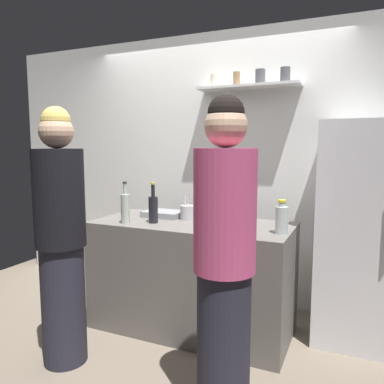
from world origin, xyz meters
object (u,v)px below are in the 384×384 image
wine_bottle_dark_glass (153,208)px  person_pink_top (224,261)px  person_blonde (61,238)px  refrigerator (360,233)px  wine_bottle_pale_glass (125,208)px  water_bottle_plastic (282,219)px  wine_bottle_amber_glass (239,215)px  utensil_holder (187,212)px  baking_pan (163,214)px

wine_bottle_dark_glass → person_pink_top: (0.86, -0.73, -0.12)m
person_blonde → refrigerator: bearing=47.9°
person_blonde → wine_bottle_pale_glass: bearing=91.0°
refrigerator → water_bottle_plastic: refrigerator is taller
refrigerator → person_pink_top: bearing=-118.6°
refrigerator → wine_bottle_dark_glass: size_ratio=5.20×
wine_bottle_amber_glass → water_bottle_plastic: 0.30m
person_pink_top → refrigerator: bearing=-73.6°
refrigerator → wine_bottle_pale_glass: bearing=-160.2°
refrigerator → person_blonde: (-1.88, -1.19, 0.04)m
refrigerator → person_pink_top: 1.41m
wine_bottle_dark_glass → wine_bottle_pale_glass: bearing=-149.8°
wine_bottle_dark_glass → water_bottle_plastic: wine_bottle_dark_glass is taller
refrigerator → water_bottle_plastic: size_ratio=7.00×
wine_bottle_pale_glass → refrigerator: bearing=19.8°
wine_bottle_amber_glass → water_bottle_plastic: bearing=16.8°
utensil_holder → wine_bottle_dark_glass: 0.31m
wine_bottle_pale_glass → wine_bottle_dark_glass: size_ratio=1.03×
baking_pan → water_bottle_plastic: water_bottle_plastic is taller
wine_bottle_amber_glass → water_bottle_plastic: (0.29, 0.09, -0.02)m
refrigerator → utensil_holder: bearing=-168.3°
utensil_holder → person_pink_top: (0.67, -0.96, -0.07)m
person_pink_top → person_blonde: 1.20m
baking_pan → wine_bottle_amber_glass: (0.79, -0.33, 0.10)m
refrigerator → water_bottle_plastic: 0.72m
baking_pan → wine_bottle_dark_glass: bearing=-79.0°
wine_bottle_pale_glass → wine_bottle_amber_glass: wine_bottle_pale_glass is taller
wine_bottle_pale_glass → water_bottle_plastic: (1.22, 0.14, -0.02)m
wine_bottle_pale_glass → person_blonde: size_ratio=0.19×
baking_pan → water_bottle_plastic: (1.08, -0.24, 0.08)m
wine_bottle_amber_glass → person_blonde: (-1.08, -0.62, -0.14)m
refrigerator → person_pink_top: size_ratio=0.95×
utensil_holder → person_blonde: (-0.53, -0.91, -0.07)m
person_blonde → baking_pan: bearing=88.7°
wine_bottle_dark_glass → water_bottle_plastic: (1.02, 0.03, -0.01)m
water_bottle_plastic → person_pink_top: person_pink_top is taller
wine_bottle_pale_glass → person_pink_top: person_pink_top is taller
wine_bottle_amber_glass → person_pink_top: (0.13, -0.67, -0.13)m
wine_bottle_amber_glass → wine_bottle_dark_glass: bearing=175.7°
baking_pan → water_bottle_plastic: size_ratio=1.39×
refrigerator → wine_bottle_dark_glass: refrigerator is taller
baking_pan → wine_bottle_pale_glass: wine_bottle_pale_glass is taller
utensil_holder → wine_bottle_amber_glass: bearing=-28.0°
refrigerator → wine_bottle_amber_glass: bearing=-144.8°
wine_bottle_dark_glass → water_bottle_plastic: 1.02m
baking_pan → person_pink_top: person_pink_top is taller
baking_pan → utensil_holder: utensil_holder is taller
person_pink_top → person_blonde: (-1.20, 0.05, -0.01)m
person_blonde → utensil_holder: bearing=75.1°
refrigerator → utensil_holder: size_ratio=7.57×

